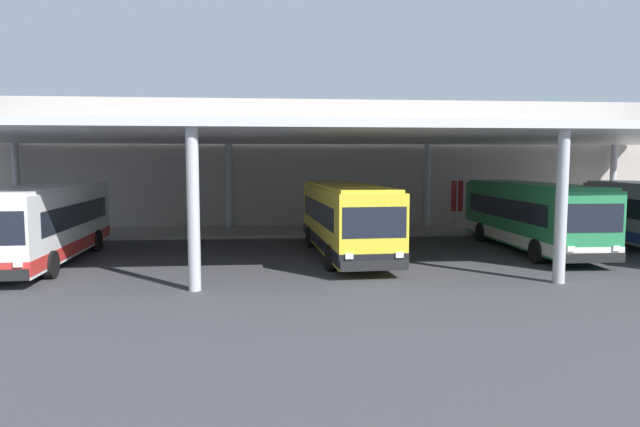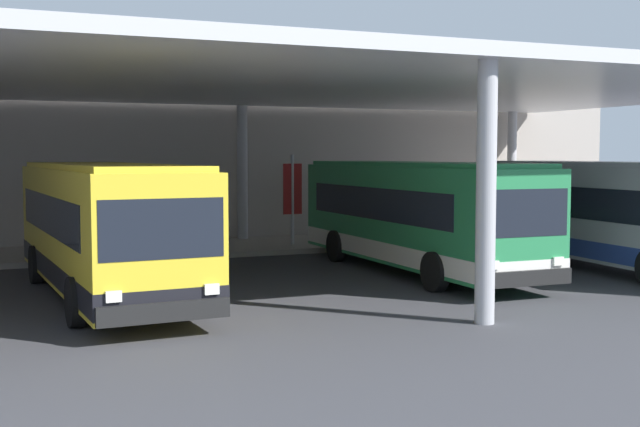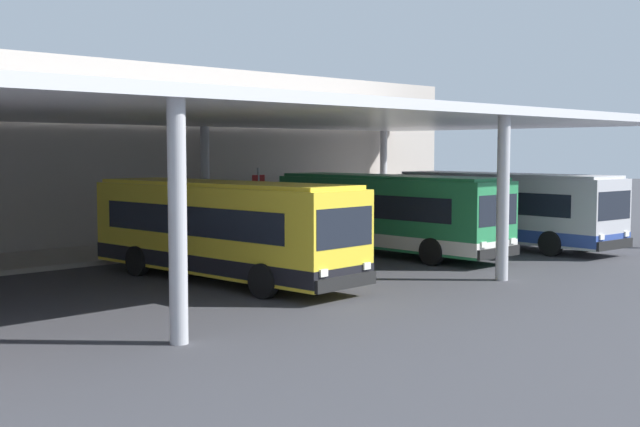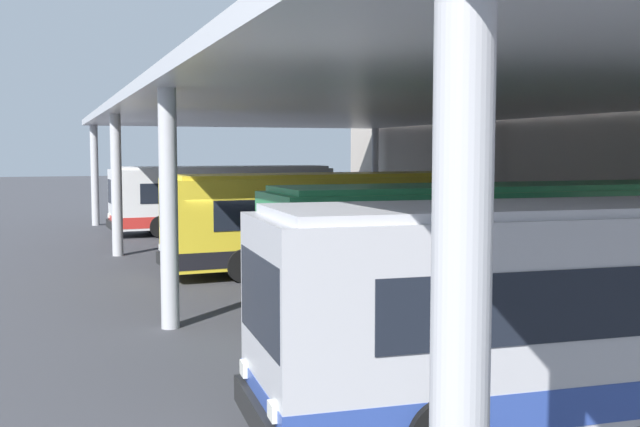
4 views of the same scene
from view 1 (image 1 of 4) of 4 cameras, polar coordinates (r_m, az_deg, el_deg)
name	(u,v)px [view 1 (image 1 of 4)]	position (r m, az deg, el deg)	size (l,w,h in m)	color
ground_plane	(369,272)	(21.09, 5.07, -6.02)	(200.00, 200.00, 0.00)	#3D3D42
platform_kerb	(333,231)	(32.56, 1.34, -1.81)	(42.00, 4.50, 0.18)	gray
station_building_facade	(327,164)	(35.54, 0.75, 5.15)	(48.00, 1.60, 8.05)	#ADA399
canopy_shelter	(349,137)	(26.13, 2.97, 7.89)	(40.00, 17.00, 5.55)	silver
bus_nearest_bay	(46,223)	(25.21, -26.49, -0.89)	(3.01, 10.62, 3.17)	white
bus_second_bay	(346,219)	(24.31, 2.67, -0.55)	(3.12, 10.65, 3.17)	yellow
bus_middle_bay	(530,215)	(27.67, 20.91, -0.18)	(2.80, 10.55, 3.17)	#28844C
bench_waiting	(373,221)	(32.93, 5.51, -0.76)	(1.80, 0.45, 0.92)	#4C515B
banner_sign	(457,199)	(33.22, 13.98, 1.45)	(0.70, 0.12, 3.20)	#B2B2B7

